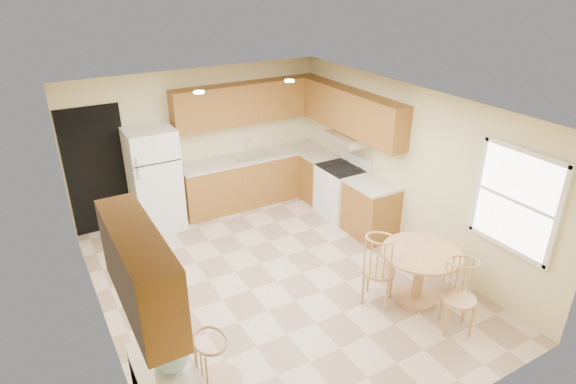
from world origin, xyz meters
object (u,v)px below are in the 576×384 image
dining_table (420,269)px  chair_table_b (466,294)px  refrigerator (154,179)px  stove (341,191)px  water_crock (172,364)px  chair_table_a (384,266)px  chair_desk (222,378)px

dining_table → chair_table_b: 0.74m
refrigerator → stove: bearing=-23.0°
stove → water_crock: size_ratio=1.69×
refrigerator → chair_table_a: bearing=-61.9°
stove → dining_table: 2.51m
chair_table_b → water_crock: water_crock is taller
chair_table_a → water_crock: (-2.93, -0.75, 0.47)m
dining_table → water_crock: water_crock is taller
refrigerator → stove: 3.15m
chair_desk → water_crock: water_crock is taller
refrigerator → stove: (2.88, -1.22, -0.39)m
chair_table_b → dining_table: bearing=-56.6°
chair_table_b → chair_table_a: bearing=-29.0°
dining_table → chair_table_a: chair_table_a is taller
chair_table_a → water_crock: water_crock is taller
chair_table_b → chair_desk: size_ratio=0.94×
chair_table_a → dining_table: bearing=32.8°
refrigerator → stove: refrigerator is taller
refrigerator → water_crock: refrigerator is taller
stove → dining_table: bearing=-102.1°
chair_table_a → water_crock: 3.06m
refrigerator → chair_desk: 4.24m
refrigerator → water_crock: size_ratio=2.65×
chair_table_b → water_crock: 3.44m
refrigerator → dining_table: 4.38m
refrigerator → stove: size_ratio=1.57×
dining_table → chair_desk: size_ratio=1.02×
refrigerator → chair_table_a: size_ratio=1.75×
chair_table_a → chair_desk: (-2.48, -0.67, 0.01)m
stove → chair_table_b: size_ratio=1.17×
chair_table_b → chair_desk: (-2.95, 0.22, 0.04)m
dining_table → chair_table_b: bearing=-90.0°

